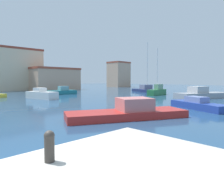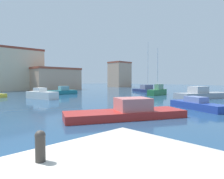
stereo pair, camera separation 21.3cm
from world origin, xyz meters
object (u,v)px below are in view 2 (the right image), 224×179
object	(u,v)px
mooring_bollard	(40,145)
motorboat_grey_mid_harbor	(202,95)
sailboat_green_far_right	(158,91)
motorboat_white_distant_east	(42,95)
motorboat_teal_inner_mooring	(60,92)
sailboat_navy_outer_mooring	(147,90)
motorboat_blue_far_left	(197,105)
motorboat_red_center_channel	(127,112)

from	to	relation	value
mooring_bollard	motorboat_grey_mid_harbor	xyz separation A→B (m)	(26.85, 7.62, -0.82)
mooring_bollard	sailboat_green_far_right	size ratio (longest dim) A/B	0.08
motorboat_white_distant_east	motorboat_grey_mid_harbor	size ratio (longest dim) A/B	0.61
motorboat_teal_inner_mooring	sailboat_green_far_right	size ratio (longest dim) A/B	0.77
sailboat_navy_outer_mooring	motorboat_teal_inner_mooring	xyz separation A→B (m)	(-16.80, 6.64, -0.03)
sailboat_navy_outer_mooring	motorboat_grey_mid_harbor	bearing A→B (deg)	-114.79
sailboat_green_far_right	mooring_bollard	bearing A→B (deg)	-150.85
motorboat_grey_mid_harbor	mooring_bollard	bearing A→B (deg)	-164.15
mooring_bollard	sailboat_navy_outer_mooring	bearing A→B (deg)	33.03
motorboat_white_distant_east	motorboat_blue_far_left	size ratio (longest dim) A/B	0.89
mooring_bollard	motorboat_white_distant_east	world-z (taller)	mooring_bollard
mooring_bollard	motorboat_blue_far_left	xyz separation A→B (m)	(16.24, 3.80, -0.97)
mooring_bollard	motorboat_white_distant_east	bearing A→B (deg)	65.16
motorboat_grey_mid_harbor	sailboat_navy_outer_mooring	bearing A→B (deg)	65.21
motorboat_blue_far_left	motorboat_teal_inner_mooring	bearing A→B (deg)	89.29
sailboat_green_far_right	motorboat_red_center_channel	world-z (taller)	sailboat_green_far_right
mooring_bollard	motorboat_red_center_channel	bearing A→B (deg)	31.89
motorboat_grey_mid_harbor	sailboat_green_far_right	bearing A→B (deg)	83.91
sailboat_navy_outer_mooring	motorboat_grey_mid_harbor	world-z (taller)	sailboat_navy_outer_mooring
motorboat_white_distant_east	motorboat_blue_far_left	distance (m)	19.82
sailboat_navy_outer_mooring	motorboat_white_distant_east	xyz separation A→B (m)	(-22.80, 1.09, 0.08)
motorboat_teal_inner_mooring	motorboat_grey_mid_harbor	bearing A→B (deg)	-63.53
sailboat_green_far_right	motorboat_grey_mid_harbor	xyz separation A→B (m)	(-0.83, -7.82, -0.16)
mooring_bollard	motorboat_teal_inner_mooring	xyz separation A→B (m)	(16.54, 28.32, -0.90)
motorboat_red_center_channel	motorboat_blue_far_left	world-z (taller)	motorboat_red_center_channel
motorboat_teal_inner_mooring	motorboat_red_center_channel	bearing A→B (deg)	-109.00
mooring_bollard	motorboat_grey_mid_harbor	size ratio (longest dim) A/B	0.07
sailboat_navy_outer_mooring	mooring_bollard	bearing A→B (deg)	-146.97
motorboat_red_center_channel	mooring_bollard	bearing A→B (deg)	-148.11
motorboat_white_distant_east	sailboat_green_far_right	size ratio (longest dim) A/B	0.65
mooring_bollard	motorboat_blue_far_left	size ratio (longest dim) A/B	0.11
mooring_bollard	motorboat_blue_far_left	distance (m)	16.71
mooring_bollard	motorboat_grey_mid_harbor	world-z (taller)	motorboat_grey_mid_harbor
sailboat_green_far_right	motorboat_grey_mid_harbor	size ratio (longest dim) A/B	0.93
motorboat_teal_inner_mooring	motorboat_grey_mid_harbor	xyz separation A→B (m)	(10.31, -20.70, 0.08)
mooring_bollard	motorboat_white_distant_east	distance (m)	25.11
sailboat_navy_outer_mooring	motorboat_blue_far_left	world-z (taller)	sailboat_navy_outer_mooring
mooring_bollard	sailboat_navy_outer_mooring	distance (m)	39.79
mooring_bollard	motorboat_white_distant_east	xyz separation A→B (m)	(10.54, 22.78, -0.80)
motorboat_white_distant_east	motorboat_red_center_channel	bearing A→B (deg)	-96.23
sailboat_navy_outer_mooring	motorboat_red_center_channel	world-z (taller)	sailboat_navy_outer_mooring
motorboat_teal_inner_mooring	motorboat_blue_far_left	bearing A→B (deg)	-90.71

